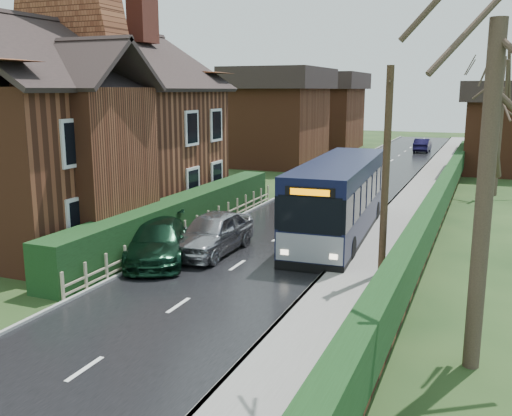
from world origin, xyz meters
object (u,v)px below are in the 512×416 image
at_px(brick_house, 77,126).
at_px(car_silver, 213,233).
at_px(bus_stop_sign, 334,217).
at_px(bus, 339,199).
at_px(car_green, 157,241).
at_px(telegraph_pole, 386,175).

bearing_deg(brick_house, car_silver, -12.86).
bearing_deg(car_silver, brick_house, 167.56).
distance_m(brick_house, car_silver, 8.25).
bearing_deg(bus_stop_sign, car_silver, 177.69).
distance_m(bus, car_green, 7.66).
distance_m(car_silver, bus_stop_sign, 4.87).
bearing_deg(car_silver, bus, 48.41).
bearing_deg(bus, bus_stop_sign, -81.36).
height_order(brick_house, bus, brick_house).
bearing_deg(telegraph_pole, bus_stop_sign, 177.79).
distance_m(car_green, bus_stop_sign, 6.29).
height_order(bus_stop_sign, telegraph_pole, telegraph_pole).
height_order(bus, car_silver, bus).
xyz_separation_m(bus, telegraph_pole, (2.60, -4.72, 1.80)).
relative_size(bus, car_green, 2.20).
bearing_deg(bus, brick_house, -170.69).
bearing_deg(telegraph_pole, car_green, -174.23).
bearing_deg(car_green, bus_stop_sign, -16.90).
bearing_deg(brick_house, car_green, -28.69).
bearing_deg(brick_house, bus, 12.68).
bearing_deg(telegraph_pole, bus, 117.67).
relative_size(bus, bus_stop_sign, 3.66).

